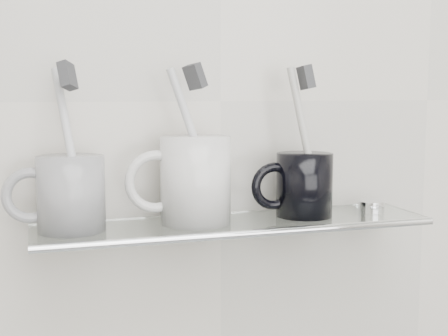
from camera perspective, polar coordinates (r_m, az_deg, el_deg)
name	(u,v)px	position (r m, az deg, el deg)	size (l,w,h in m)	color
wall_back	(221,101)	(0.83, -0.31, 6.13)	(2.50, 2.50, 0.00)	beige
shelf_glass	(235,224)	(0.79, 1.00, -5.16)	(0.50, 0.12, 0.01)	silver
shelf_rail	(250,234)	(0.74, 2.36, -6.03)	(0.01, 0.01, 0.50)	silver
bracket_left	(62,236)	(0.80, -14.55, -6.02)	(0.02, 0.02, 0.03)	silver
bracket_right	(363,216)	(0.92, 12.61, -4.29)	(0.02, 0.02, 0.03)	silver
mug_left	(71,194)	(0.75, -13.81, -2.29)	(0.08, 0.08, 0.09)	silver
mug_left_handle	(30,196)	(0.75, -17.29, -2.42)	(0.07, 0.07, 0.01)	silver
toothbrush_left	(70,145)	(0.74, -13.93, 2.03)	(0.01, 0.01, 0.19)	silver
bristles_left	(67,76)	(0.74, -14.12, 8.19)	(0.01, 0.02, 0.03)	#333437
mug_center	(196,180)	(0.77, -2.62, -1.09)	(0.09, 0.09, 0.11)	silver
mug_center_handle	(156,182)	(0.76, -6.24, -1.25)	(0.08, 0.08, 0.01)	silver
toothbrush_center	(195,142)	(0.77, -2.64, 2.37)	(0.01, 0.01, 0.19)	silver
bristles_center	(195,77)	(0.77, -2.67, 8.36)	(0.01, 0.02, 0.03)	#333437
mug_right	(304,185)	(0.82, 7.36, -1.53)	(0.07, 0.07, 0.08)	black
mug_right_handle	(274,186)	(0.81, 4.59, -1.67)	(0.06, 0.06, 0.01)	black
toothbrush_right	(305,139)	(0.82, 7.42, 2.61)	(0.01, 0.01, 0.19)	#B8B29C
bristles_right	(306,77)	(0.81, 7.51, 8.23)	(0.01, 0.02, 0.03)	#333437
chrome_cap	(371,206)	(0.88, 13.32, -3.42)	(0.04, 0.04, 0.01)	silver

